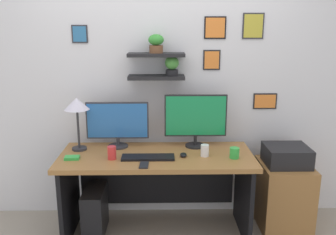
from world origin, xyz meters
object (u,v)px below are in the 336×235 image
object	(u,v)px
keyboard	(148,157)
printer	(287,155)
drawer_cabinet	(283,195)
monitor_left	(117,123)
scissors_tray	(72,158)
desk_lamp	(77,107)
pen_cup	(205,150)
water_cup	(112,153)
coffee_mug	(234,153)
computer_mouse	(183,155)
computer_tower_left	(95,211)
monitor_right	(196,118)
cell_phone	(144,165)
desk	(157,175)

from	to	relation	value
keyboard	printer	size ratio (longest dim) A/B	1.16
drawer_cabinet	printer	size ratio (longest dim) A/B	1.61
monitor_left	drawer_cabinet	world-z (taller)	monitor_left
scissors_tray	keyboard	bearing A→B (deg)	0.35
desk_lamp	pen_cup	xyz separation A→B (m)	(1.10, -0.18, -0.34)
scissors_tray	water_cup	world-z (taller)	water_cup
coffee_mug	computer_mouse	bearing A→B (deg)	174.40
pen_cup	computer_tower_left	size ratio (longest dim) A/B	0.24
monitor_right	scissors_tray	bearing A→B (deg)	-163.39
monitor_right	computer_tower_left	size ratio (longest dim) A/B	1.34
pen_cup	scissors_tray	bearing A→B (deg)	-177.28
desk_lamp	printer	size ratio (longest dim) A/B	1.24
pen_cup	computer_tower_left	distance (m)	1.14
keyboard	water_cup	bearing A→B (deg)	-178.71
drawer_cabinet	computer_mouse	bearing A→B (deg)	-170.45
keyboard	water_cup	xyz separation A→B (m)	(-0.30, -0.01, 0.05)
computer_mouse	cell_phone	world-z (taller)	computer_mouse
keyboard	printer	bearing A→B (deg)	9.09
printer	computer_tower_left	xyz separation A→B (m)	(-1.72, -0.08, -0.49)
coffee_mug	monitor_right	bearing A→B (deg)	133.96
scissors_tray	computer_tower_left	bearing A→B (deg)	39.13
cell_phone	water_cup	distance (m)	0.32
pen_cup	printer	world-z (taller)	pen_cup
scissors_tray	printer	size ratio (longest dim) A/B	0.32
keyboard	water_cup	world-z (taller)	water_cup
desk_lamp	cell_phone	distance (m)	0.81
monitor_left	desk_lamp	distance (m)	0.38
computer_mouse	printer	distance (m)	0.95
desk	water_cup	world-z (taller)	water_cup
desk	monitor_left	xyz separation A→B (m)	(-0.35, 0.16, 0.43)
scissors_tray	computer_tower_left	size ratio (longest dim) A/B	0.29
pen_cup	monitor_right	bearing A→B (deg)	102.58
monitor_left	monitor_right	size ratio (longest dim) A/B	1.00
monitor_right	scissors_tray	distance (m)	1.13
computer_mouse	scissors_tray	bearing A→B (deg)	-177.30
monitor_left	drawer_cabinet	xyz separation A→B (m)	(1.52, -0.11, -0.67)
pen_cup	drawer_cabinet	distance (m)	0.91
computer_tower_left	cell_phone	bearing A→B (deg)	-30.38
cell_phone	drawer_cabinet	xyz separation A→B (m)	(1.26, 0.36, -0.45)
monitor_left	scissors_tray	world-z (taller)	monitor_left
keyboard	printer	xyz separation A→B (m)	(1.23, 0.20, -0.06)
desk	printer	world-z (taller)	printer
monitor_left	keyboard	xyz separation A→B (m)	(0.28, -0.31, -0.21)
scissors_tray	water_cup	size ratio (longest dim) A/B	1.09
monitor_left	keyboard	world-z (taller)	monitor_left
computer_mouse	desk_lamp	xyz separation A→B (m)	(-0.92, 0.19, 0.37)
printer	computer_mouse	bearing A→B (deg)	-170.45
computer_tower_left	desk_lamp	bearing A→B (deg)	137.67
drawer_cabinet	pen_cup	bearing A→B (deg)	-168.86
computer_tower_left	keyboard	bearing A→B (deg)	-13.00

